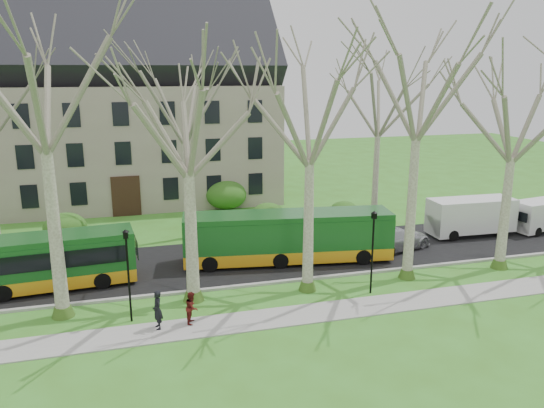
{
  "coord_description": "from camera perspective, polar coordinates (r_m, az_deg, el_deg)",
  "views": [
    {
      "loc": [
        -5.7,
        -24.23,
        11.16
      ],
      "look_at": [
        1.8,
        3.0,
        4.07
      ],
      "focal_mm": 35.0,
      "sensor_mm": 36.0,
      "label": 1
    }
  ],
  "objects": [
    {
      "name": "lamp_row",
      "position": [
        25.41,
        -1.53,
        -5.66
      ],
      "size": [
        36.22,
        0.22,
        4.3
      ],
      "color": "black",
      "rests_on": "ground"
    },
    {
      "name": "sidewalk",
      "position": [
        25.07,
        -0.65,
        -12.26
      ],
      "size": [
        70.0,
        2.0,
        0.06
      ],
      "primitive_type": "cube",
      "color": "gray",
      "rests_on": "ground"
    },
    {
      "name": "bus_follow",
      "position": [
        31.62,
        1.72,
        -3.51
      ],
      "size": [
        12.55,
        4.22,
        3.08
      ],
      "primitive_type": null,
      "rotation": [
        0.0,
        0.0,
        -0.14
      ],
      "color": "#17501D",
      "rests_on": "road"
    },
    {
      "name": "hedges",
      "position": [
        39.57,
        -13.39,
        -1.17
      ],
      "size": [
        30.6,
        8.6,
        2.0
      ],
      "color": "#245418",
      "rests_on": "ground"
    },
    {
      "name": "pedestrian_b",
      "position": [
        24.63,
        -8.62,
        -10.94
      ],
      "size": [
        0.74,
        0.85,
        1.48
      ],
      "primitive_type": "imported",
      "rotation": [
        0.0,
        0.0,
        1.28
      ],
      "color": "#571614",
      "rests_on": "sidewalk"
    },
    {
      "name": "pedestrian_a",
      "position": [
        24.33,
        -12.22,
        -11.06
      ],
      "size": [
        0.53,
        0.71,
        1.78
      ],
      "primitive_type": "imported",
      "rotation": [
        0.0,
        0.0,
        -1.39
      ],
      "color": "black",
      "rests_on": "sidewalk"
    },
    {
      "name": "tree_row_verge",
      "position": [
        25.52,
        -2.3,
        4.71
      ],
      "size": [
        49.0,
        7.0,
        14.0
      ],
      "color": "gray",
      "rests_on": "ground"
    },
    {
      "name": "curb",
      "position": [
        28.59,
        -2.72,
        -8.74
      ],
      "size": [
        80.0,
        0.25,
        0.14
      ],
      "primitive_type": "cube",
      "color": "#A5A39E",
      "rests_on": "ground"
    },
    {
      "name": "sedan",
      "position": [
        34.79,
        13.18,
        -3.63
      ],
      "size": [
        5.4,
        3.46,
        1.46
      ],
      "primitive_type": "imported",
      "rotation": [
        0.0,
        0.0,
        1.88
      ],
      "color": "#B8B8BD",
      "rests_on": "road"
    },
    {
      "name": "bus_lead",
      "position": [
        30.33,
        -25.83,
        -5.88
      ],
      "size": [
        11.91,
        3.37,
        2.94
      ],
      "primitive_type": null,
      "rotation": [
        0.0,
        0.0,
        0.08
      ],
      "color": "#17501D",
      "rests_on": "road"
    },
    {
      "name": "road",
      "position": [
        32.25,
        -4.3,
        -6.13
      ],
      "size": [
        80.0,
        8.0,
        0.06
      ],
      "primitive_type": "cube",
      "color": "black",
      "rests_on": "ground"
    },
    {
      "name": "ground",
      "position": [
        27.27,
        -2.01,
        -10.06
      ],
      "size": [
        120.0,
        120.0,
        0.0
      ],
      "primitive_type": "plane",
      "color": "#3C7722",
      "rests_on": "ground"
    },
    {
      "name": "tree_row_far",
      "position": [
        35.87,
        -8.3,
        5.68
      ],
      "size": [
        33.0,
        7.0,
        12.0
      ],
      "color": "gray",
      "rests_on": "ground"
    },
    {
      "name": "van_a",
      "position": [
        39.24,
        20.6,
        -1.31
      ],
      "size": [
        5.96,
        2.34,
        2.57
      ],
      "primitive_type": null,
      "rotation": [
        0.0,
        0.0,
        -0.03
      ],
      "color": "silver",
      "rests_on": "road"
    },
    {
      "name": "building",
      "position": [
        48.33,
        -15.98,
        9.9
      ],
      "size": [
        26.5,
        12.2,
        16.0
      ],
      "color": "gray",
      "rests_on": "ground"
    }
  ]
}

